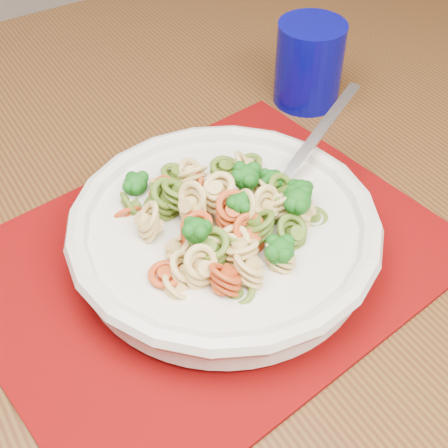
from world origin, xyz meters
TOP-DOWN VIEW (x-y plane):
  - dining_table at (-0.06, 0.60)m, footprint 1.33×0.86m
  - placemat at (-0.04, 0.47)m, footprint 0.45×0.37m
  - pasta_bowl at (-0.03, 0.47)m, footprint 0.27×0.27m
  - pasta_broccoli_heap at (-0.03, 0.47)m, footprint 0.23×0.23m
  - fork at (0.03, 0.48)m, footprint 0.18×0.08m
  - tumbler at (0.19, 0.64)m, footprint 0.08×0.08m

SIDE VIEW (x-z plane):
  - dining_table at x=-0.06m, z-range 0.27..1.02m
  - placemat at x=-0.04m, z-range 0.75..0.75m
  - pasta_bowl at x=-0.03m, z-range 0.76..0.81m
  - fork at x=0.03m, z-range 0.76..0.84m
  - tumbler at x=0.19m, z-range 0.75..0.85m
  - pasta_broccoli_heap at x=-0.03m, z-range 0.77..0.83m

